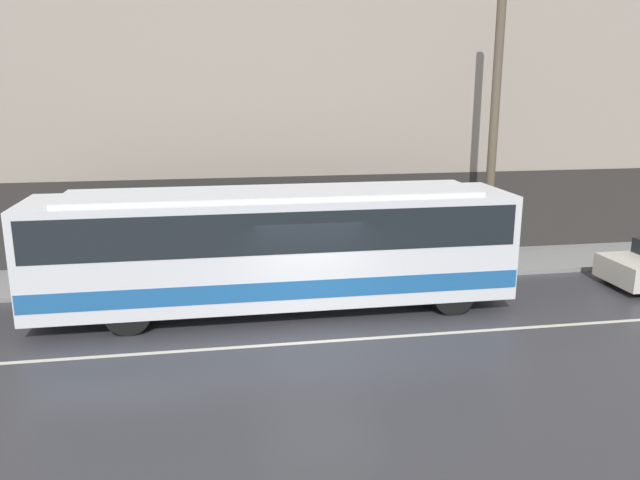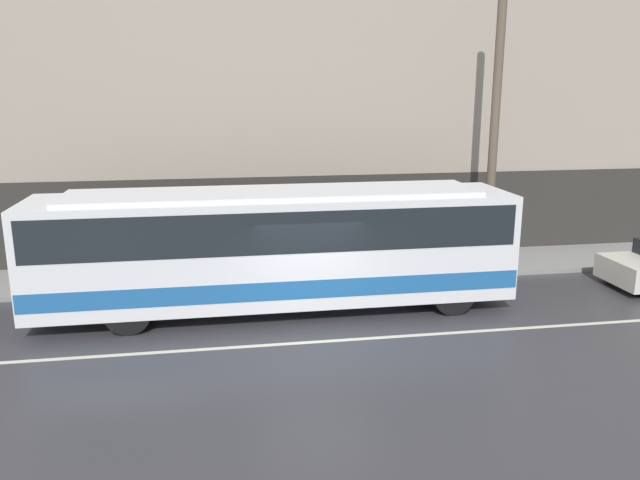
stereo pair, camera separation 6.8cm
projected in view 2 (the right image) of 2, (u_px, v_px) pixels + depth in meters
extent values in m
plane|color=#333338|center=(317.00, 342.00, 13.97)|extent=(60.00, 60.00, 0.00)
cube|color=gray|center=(289.00, 271.00, 19.11)|extent=(60.00, 2.76, 0.14)
cube|color=gray|center=(281.00, 83.00, 19.24)|extent=(60.00, 0.30, 11.38)
cube|color=#2D2B28|center=(283.00, 220.00, 20.10)|extent=(60.00, 0.06, 2.80)
cube|color=beige|center=(317.00, 342.00, 13.97)|extent=(54.00, 0.14, 0.01)
cube|color=silver|center=(275.00, 247.00, 15.65)|extent=(11.87, 2.48, 2.61)
cube|color=#1E5999|center=(276.00, 276.00, 15.83)|extent=(11.81, 2.51, 0.45)
cube|color=black|center=(275.00, 222.00, 15.50)|extent=(11.52, 2.50, 0.99)
cube|color=orange|center=(499.00, 196.00, 16.33)|extent=(0.12, 1.86, 0.28)
cube|color=silver|center=(274.00, 193.00, 15.32)|extent=(10.09, 2.11, 0.12)
cylinder|color=black|center=(453.00, 294.00, 15.57)|extent=(1.08, 0.28, 1.08)
cylinder|color=black|center=(425.00, 269.00, 17.65)|extent=(1.08, 0.28, 1.08)
cylinder|color=black|center=(127.00, 312.00, 14.31)|extent=(1.08, 0.28, 1.08)
cylinder|color=black|center=(138.00, 283.00, 16.39)|extent=(1.08, 0.28, 1.08)
cylinder|color=black|center=(615.00, 270.00, 18.40)|extent=(0.62, 0.20, 0.62)
cylinder|color=brown|center=(494.00, 131.00, 18.30)|extent=(0.26, 0.26, 8.32)
cylinder|color=#333338|center=(110.00, 254.00, 18.22)|extent=(0.36, 0.36, 1.36)
sphere|color=tan|center=(108.00, 227.00, 18.03)|extent=(0.25, 0.25, 0.25)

